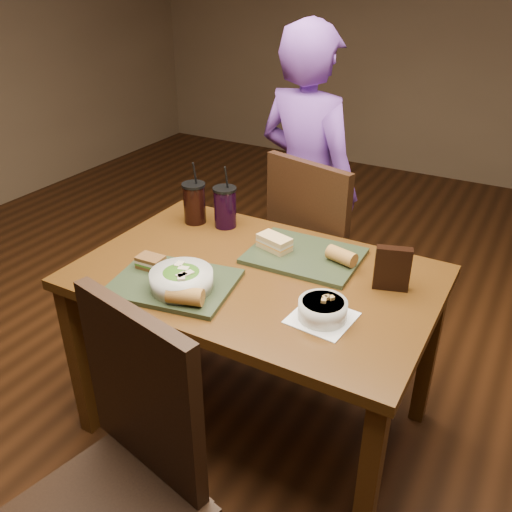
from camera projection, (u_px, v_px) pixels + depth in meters
The scene contains 16 objects.
ground at pixel (256, 421), 2.35m from camera, with size 6.00×6.00×0.00m, color #381C0B.
dining_table at pixel (256, 293), 2.04m from camera, with size 1.30×0.85×0.75m.
chair_near at pixel (123, 471), 1.44m from camera, with size 0.52×0.53×1.02m.
chair_far at pixel (314, 247), 2.57m from camera, with size 0.54×0.55×1.02m.
diner at pixel (306, 187), 2.68m from camera, with size 0.57×0.37×1.56m, color #663695.
tray_near at pixel (174, 283), 1.91m from camera, with size 0.42×0.32×0.02m, color #27311D.
tray_far at pixel (304, 256), 2.09m from camera, with size 0.42×0.32×0.02m, color #27311D.
salad_bowl at pixel (182, 279), 1.85m from camera, with size 0.22×0.22×0.07m.
soup_bowl at pixel (323, 309), 1.72m from camera, with size 0.21×0.21×0.08m.
sandwich_near at pixel (151, 262), 1.98m from camera, with size 0.10×0.07×0.05m.
sandwich_far at pixel (274, 242), 2.11m from camera, with size 0.15×0.11×0.05m.
baguette_near at pixel (185, 296), 1.77m from camera, with size 0.06×0.06×0.12m, color #AD7533.
baguette_far at pixel (342, 256), 2.01m from camera, with size 0.06×0.06×0.11m, color #AD7533.
cup_cola at pixel (194, 203), 2.34m from camera, with size 0.10×0.10×0.28m.
cup_berry at pixel (225, 207), 2.30m from camera, with size 0.10×0.10×0.27m.
chip_bag at pixel (392, 269), 1.86m from camera, with size 0.12×0.04×0.16m, color black.
Camera 1 is at (0.85, -1.50, 1.76)m, focal length 38.00 mm.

